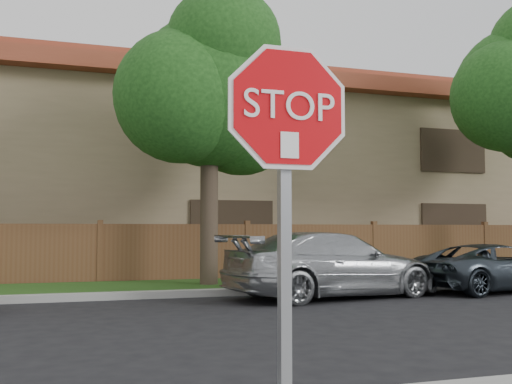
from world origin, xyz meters
name	(u,v)px	position (x,y,z in m)	size (l,w,h in m)	color
far_curb	(108,296)	(0.00, 8.15, 0.07)	(70.00, 0.30, 0.15)	gray
grass_strip	(103,289)	(0.00, 9.80, 0.06)	(70.00, 3.00, 0.12)	#1E4714
fence	(100,255)	(0.00, 11.40, 0.80)	(70.00, 0.12, 1.60)	brown
apartment_building	(92,170)	(0.00, 17.00, 3.53)	(35.20, 9.20, 7.20)	#897655
tree_mid	(212,91)	(2.52, 9.57, 4.87)	(4.80, 3.90, 7.35)	#382B21
stop_sign	(287,163)	(0.30, -1.48, 1.83)	(1.01, 0.13, 2.55)	gray
sedan_right	(332,265)	(4.58, 7.07, 0.70)	(1.96, 4.81, 1.40)	#A3A6AA
sedan_far_right	(495,268)	(8.77, 7.06, 0.56)	(1.85, 4.00, 1.11)	#343D46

